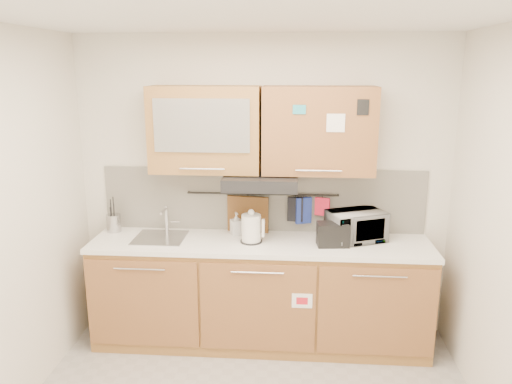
# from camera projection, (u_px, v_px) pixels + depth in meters

# --- Properties ---
(ceiling) EXTENTS (3.20, 3.20, 0.00)m
(ceiling) POSITION_uv_depth(u_px,v_px,m) (245.00, 12.00, 2.58)
(ceiling) COLOR white
(ceiling) RESTS_ON wall_back
(wall_back) EXTENTS (3.20, 0.00, 3.20)m
(wall_back) POSITION_uv_depth(u_px,v_px,m) (263.00, 188.00, 4.34)
(wall_back) COLOR silver
(wall_back) RESTS_ON ground
(base_cabinet) EXTENTS (2.80, 0.64, 0.88)m
(base_cabinet) POSITION_uv_depth(u_px,v_px,m) (260.00, 298.00, 4.26)
(base_cabinet) COLOR #A37639
(base_cabinet) RESTS_ON floor
(countertop) EXTENTS (2.82, 0.62, 0.04)m
(countertop) POSITION_uv_depth(u_px,v_px,m) (260.00, 244.00, 4.14)
(countertop) COLOR white
(countertop) RESTS_ON base_cabinet
(backsplash) EXTENTS (2.80, 0.02, 0.56)m
(backsplash) POSITION_uv_depth(u_px,v_px,m) (263.00, 200.00, 4.36)
(backsplash) COLOR silver
(backsplash) RESTS_ON countertop
(upper_cabinets) EXTENTS (1.82, 0.37, 0.70)m
(upper_cabinets) POSITION_uv_depth(u_px,v_px,m) (261.00, 130.00, 4.05)
(upper_cabinets) COLOR #A37639
(upper_cabinets) RESTS_ON wall_back
(range_hood) EXTENTS (0.60, 0.46, 0.10)m
(range_hood) POSITION_uv_depth(u_px,v_px,m) (261.00, 181.00, 4.07)
(range_hood) COLOR black
(range_hood) RESTS_ON upper_cabinets
(sink) EXTENTS (0.42, 0.40, 0.26)m
(sink) POSITION_uv_depth(u_px,v_px,m) (160.00, 238.00, 4.22)
(sink) COLOR silver
(sink) RESTS_ON countertop
(utensil_rail) EXTENTS (1.30, 0.02, 0.02)m
(utensil_rail) POSITION_uv_depth(u_px,v_px,m) (262.00, 194.00, 4.31)
(utensil_rail) COLOR black
(utensil_rail) RESTS_ON backsplash
(utensil_crock) EXTENTS (0.13, 0.13, 0.31)m
(utensil_crock) POSITION_uv_depth(u_px,v_px,m) (114.00, 223.00, 4.37)
(utensil_crock) COLOR #ABAAAF
(utensil_crock) RESTS_ON countertop
(kettle) EXTENTS (0.20, 0.18, 0.28)m
(kettle) POSITION_uv_depth(u_px,v_px,m) (251.00, 229.00, 4.10)
(kettle) COLOR silver
(kettle) RESTS_ON countertop
(toaster) EXTENTS (0.27, 0.18, 0.19)m
(toaster) POSITION_uv_depth(u_px,v_px,m) (333.00, 234.00, 4.01)
(toaster) COLOR black
(toaster) RESTS_ON countertop
(microwave) EXTENTS (0.53, 0.46, 0.25)m
(microwave) POSITION_uv_depth(u_px,v_px,m) (356.00, 226.00, 4.14)
(microwave) COLOR #999999
(microwave) RESTS_ON countertop
(soap_bottle) EXTENTS (0.12, 0.12, 0.20)m
(soap_bottle) POSITION_uv_depth(u_px,v_px,m) (236.00, 224.00, 4.28)
(soap_bottle) COLOR #999999
(soap_bottle) RESTS_ON countertop
(cutting_board) EXTENTS (0.36, 0.07, 0.45)m
(cutting_board) POSITION_uv_depth(u_px,v_px,m) (248.00, 221.00, 4.36)
(cutting_board) COLOR brown
(cutting_board) RESTS_ON utensil_rail
(oven_mitt) EXTENTS (0.14, 0.08, 0.23)m
(oven_mitt) POSITION_uv_depth(u_px,v_px,m) (304.00, 210.00, 4.30)
(oven_mitt) COLOR navy
(oven_mitt) RESTS_ON utensil_rail
(dark_pouch) EXTENTS (0.14, 0.06, 0.21)m
(dark_pouch) POSITION_uv_depth(u_px,v_px,m) (295.00, 209.00, 4.30)
(dark_pouch) COLOR black
(dark_pouch) RESTS_ON utensil_rail
(pot_holder) EXTENTS (0.13, 0.05, 0.16)m
(pot_holder) POSITION_uv_depth(u_px,v_px,m) (322.00, 207.00, 4.28)
(pot_holder) COLOR red
(pot_holder) RESTS_ON utensil_rail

